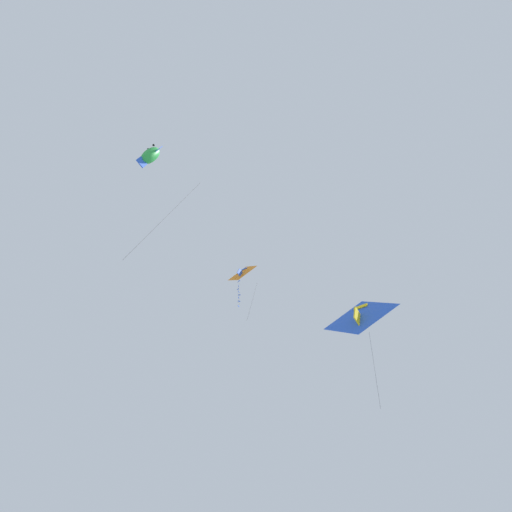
{
  "coord_description": "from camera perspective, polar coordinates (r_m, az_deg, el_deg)",
  "views": [
    {
      "loc": [
        -20.66,
        6.53,
        0.5
      ],
      "look_at": [
        -1.19,
        -1.02,
        16.8
      ],
      "focal_mm": 31.68,
      "sensor_mm": 36.0,
      "label": 1
    }
  ],
  "objects": [
    {
      "name": "kite_delta_near_left",
      "position": [
        26.87,
        12.96,
        -7.48
      ],
      "size": [
        3.45,
        2.69,
        6.67
      ],
      "rotation": [
        0.44,
        0.0,
        0.56
      ],
      "color": "blue"
    },
    {
      "name": "kite_fish_mid_left",
      "position": [
        22.42,
        -13.21,
        12.24
      ],
      "size": [
        3.72,
        3.21,
        9.3
      ],
      "rotation": [
        0.42,
        0.0,
        0.51
      ],
      "color": "green"
    },
    {
      "name": "kite_delta_near_right",
      "position": [
        32.13,
        -1.81,
        -2.21
      ],
      "size": [
        2.56,
        1.93,
        5.32
      ],
      "rotation": [
        0.46,
        0.0,
        0.51
      ],
      "color": "orange"
    }
  ]
}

